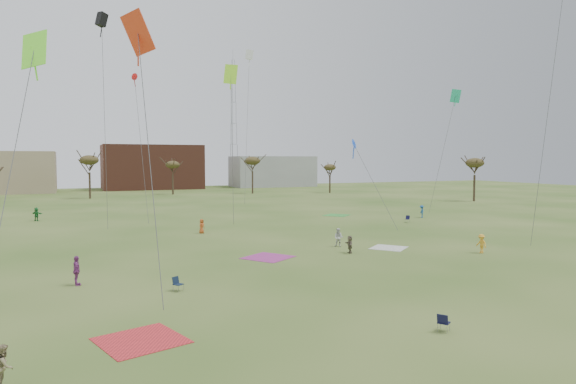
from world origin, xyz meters
name	(u,v)px	position (x,y,z in m)	size (l,w,h in m)	color
ground	(372,303)	(0.00, 0.00, 0.00)	(260.00, 260.00, 0.00)	#315119
spectator_fore_b	(4,366)	(-17.60, -4.06, 0.78)	(0.76, 0.59, 1.56)	#897A57
spectator_fore_c	(350,244)	(6.44, 13.66, 0.75)	(1.39, 0.44, 1.50)	brown
flyer_mid_b	(481,244)	(16.82, 9.28, 0.82)	(1.05, 0.61, 1.63)	gold
spectator_mid_d	(77,271)	(-15.14, 10.67, 0.95)	(1.11, 0.46, 1.89)	#8C3A84
spectator_mid_e	(339,238)	(7.10, 16.86, 0.85)	(0.83, 0.64, 1.70)	silver
flyer_far_a	(37,214)	(-19.68, 49.64, 0.89)	(1.65, 0.53, 1.78)	#2A7E3B
flyer_far_b	(202,226)	(-2.45, 30.22, 0.78)	(0.76, 0.49, 1.56)	#B54E1F
flyer_far_c	(422,211)	(28.98, 33.07, 0.87)	(1.12, 0.64, 1.73)	#1D5188
blanket_red	(141,341)	(-12.63, -1.13, 0.00)	(3.41, 3.41, 0.03)	red
blanket_cream	(389,248)	(10.96, 14.48, 0.00)	(2.91, 2.91, 0.03)	silver
blanket_plum	(268,257)	(-0.70, 14.56, 0.00)	(3.41, 3.41, 0.03)	#A13182
blanket_olive	(337,215)	(19.66, 40.30, 0.00)	(3.26, 3.26, 0.03)	green
camp_chair_left	(178,287)	(-9.49, 6.75, 0.26)	(0.72, 0.73, 0.87)	#132036
camp_chair_center	(444,326)	(0.46, -5.40, 0.26)	(0.73, 0.72, 0.87)	#131434
camp_chair_right	(407,220)	(23.94, 29.44, 0.26)	(0.73, 0.72, 0.87)	#151539
kites_aloft	(250,59)	(3.05, 29.75, 19.00)	(66.13, 64.56, 25.42)	red
tree_line	(141,164)	(-2.85, 79.12, 7.09)	(117.44, 49.32, 8.91)	#3A2B1E
building_brick	(152,167)	(5.00, 120.00, 6.00)	(26.00, 16.00, 12.00)	brown
building_grey	(273,171)	(40.00, 118.00, 4.50)	(24.00, 12.00, 9.00)	gray
radio_tower	(233,123)	(30.00, 125.00, 19.21)	(1.51, 1.72, 41.00)	#9EA3A8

